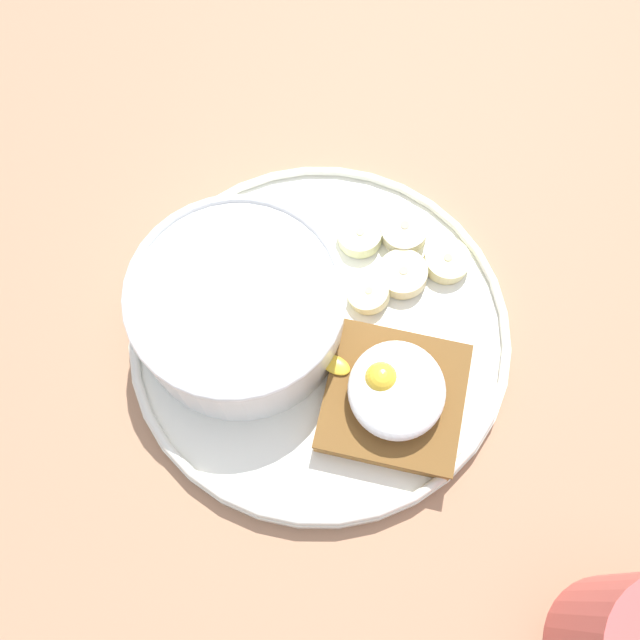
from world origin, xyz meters
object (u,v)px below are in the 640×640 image
oatmeal_bowl (239,308)px  banana_slice_left (447,261)px  banana_slice_inner (368,293)px  toast_slice (394,398)px  poached_egg (395,389)px  banana_slice_front (360,236)px  banana_slice_right (404,230)px  banana_slice_back (403,274)px

oatmeal_bowl → banana_slice_left: (5.87, -13.43, -2.17)cm
banana_slice_left → banana_slice_inner: (-3.03, 5.19, 0.03)cm
toast_slice → poached_egg: bearing=68.8°
banana_slice_left → banana_slice_inner: 6.01cm
oatmeal_bowl → banana_slice_front: 10.45cm
banana_slice_front → banana_slice_right: size_ratio=0.99×
toast_slice → banana_slice_inner: toast_slice is taller
toast_slice → banana_slice_right: (12.28, 0.11, -0.15)cm
toast_slice → banana_slice_inner: bearing=16.8°
banana_slice_right → banana_slice_left: bearing=-123.1°
toast_slice → banana_slice_inner: (7.22, 2.18, -0.31)cm
banana_slice_left → banana_slice_right: banana_slice_right is taller
toast_slice → banana_slice_front: size_ratio=2.24×
banana_slice_front → banana_slice_right: banana_slice_right is taller
toast_slice → banana_slice_back: (8.90, -0.04, -0.30)cm
toast_slice → banana_slice_left: toast_slice is taller
banana_slice_back → banana_slice_right: (3.38, 0.15, 0.15)cm
banana_slice_left → oatmeal_bowl: bearing=113.6°
poached_egg → banana_slice_left: poached_egg is taller
toast_slice → banana_slice_back: toast_slice is taller
oatmeal_bowl → poached_egg: 11.17cm
poached_egg → banana_slice_back: poached_egg is taller
banana_slice_front → toast_slice: bearing=-164.8°
toast_slice → banana_slice_back: size_ratio=2.11×
toast_slice → banana_slice_right: bearing=0.5°
banana_slice_front → banana_slice_inner: bearing=-167.5°
banana_slice_left → banana_slice_inner: bearing=120.3°
banana_slice_left → banana_slice_right: (2.03, 3.12, 0.19)cm
banana_slice_front → banana_slice_back: 4.14cm
banana_slice_left → banana_slice_back: banana_slice_back is taller
banana_slice_back → toast_slice: bearing=179.8°
banana_slice_front → banana_slice_left: 6.29cm
poached_egg → banana_slice_inner: bearing=16.0°
poached_egg → banana_slice_left: 10.91cm
banana_slice_front → banana_slice_right: bearing=-76.5°
banana_slice_right → banana_slice_inner: size_ratio=1.44×
toast_slice → banana_slice_inner: 7.55cm
poached_egg → banana_slice_left: size_ratio=2.23×
banana_slice_inner → banana_slice_right: bearing=-22.3°
banana_slice_back → banana_slice_inner: bearing=127.1°
poached_egg → banana_slice_inner: 7.79cm
poached_egg → banana_slice_back: 9.13cm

